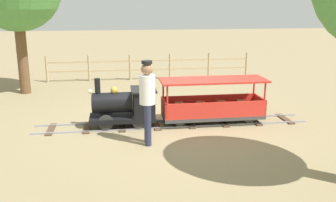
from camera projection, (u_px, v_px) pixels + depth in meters
ground_plane at (174, 125)px, 8.45m from camera, size 60.00×60.00×0.00m
track at (173, 124)px, 8.44m from camera, size 0.76×6.05×0.04m
locomotive at (126, 106)px, 8.18m from camera, size 0.72×1.45×1.06m
passenger_car at (213, 105)px, 8.47m from camera, size 0.82×2.35×0.97m
conductor_person at (147, 96)px, 7.06m from camera, size 0.30×0.30×1.62m
fence_section at (150, 66)px, 13.28m from camera, size 0.08×7.13×0.90m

